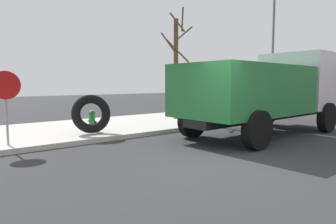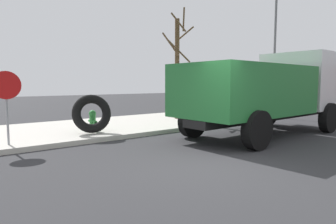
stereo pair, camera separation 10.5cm
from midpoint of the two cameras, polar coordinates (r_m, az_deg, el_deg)
ground_plane at (r=6.78m, az=8.77°, el=-10.15°), size 80.00×80.00×0.00m
sidewalk_curb at (r=12.03m, az=-14.87°, el=-3.02°), size 36.00×5.00×0.15m
fire_hydrant at (r=10.76m, az=-14.63°, el=-1.50°), size 0.25×0.56×0.74m
loose_tire at (r=10.21m, az=-14.79°, el=-0.34°), size 1.38×0.82×1.32m
stop_sign at (r=9.08m, az=-28.97°, el=3.02°), size 0.76×0.08×2.00m
dump_truck_green at (r=11.16m, az=18.20°, el=4.17°), size 7.06×2.94×3.00m
bare_tree at (r=14.09m, az=1.35°, el=9.06°), size 1.40×1.39×5.11m
street_light_pole at (r=16.78m, az=19.24°, el=10.11°), size 0.12×0.12×6.20m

